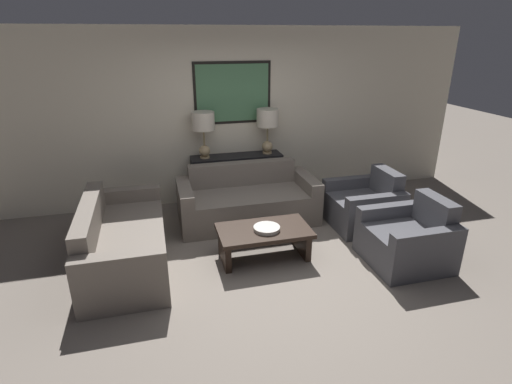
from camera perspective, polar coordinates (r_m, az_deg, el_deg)
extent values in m
plane|color=slate|center=(4.70, 2.75, -10.96)|extent=(20.00, 20.00, 0.00)
cube|color=beige|center=(6.32, -3.38, 10.63)|extent=(7.71, 0.10, 2.65)
cube|color=black|center=(6.21, -3.35, 13.94)|extent=(1.18, 0.01, 0.92)
cube|color=#4C7F56|center=(6.20, -3.34, 13.93)|extent=(1.10, 0.02, 0.84)
cube|color=black|center=(6.32, -2.72, 1.85)|extent=(1.41, 0.36, 0.78)
cylinder|color=tan|center=(6.12, -7.32, 4.98)|extent=(0.14, 0.14, 0.02)
sphere|color=tan|center=(6.09, -7.36, 5.86)|extent=(0.17, 0.17, 0.17)
cylinder|color=#8C7A51|center=(6.04, -7.45, 7.72)|extent=(0.02, 0.02, 0.24)
cylinder|color=beige|center=(5.99, -7.57, 10.04)|extent=(0.34, 0.34, 0.26)
cylinder|color=tan|center=(6.31, 1.61, 5.67)|extent=(0.14, 0.14, 0.02)
sphere|color=tan|center=(6.29, 1.62, 6.52)|extent=(0.17, 0.17, 0.17)
cylinder|color=#8C7A51|center=(6.24, 1.64, 8.33)|extent=(0.02, 0.02, 0.24)
cylinder|color=beige|center=(6.18, 1.67, 10.58)|extent=(0.34, 0.34, 0.26)
cube|color=slate|center=(5.65, -0.95, -2.47)|extent=(1.58, 0.70, 0.44)
cube|color=slate|center=(5.98, -1.97, 0.69)|extent=(1.58, 0.18, 0.78)
cube|color=slate|center=(5.57, -10.01, -2.18)|extent=(0.18, 0.88, 0.62)
cube|color=slate|center=(5.94, 7.11, -0.46)|extent=(0.18, 0.88, 0.62)
cube|color=slate|center=(4.92, -16.97, -7.34)|extent=(0.70, 1.58, 0.44)
cube|color=slate|center=(4.89, -22.37, -6.01)|extent=(0.18, 1.58, 0.78)
cube|color=slate|center=(4.13, -18.63, -12.17)|extent=(0.88, 0.18, 0.62)
cube|color=slate|center=(5.68, -17.79, -2.44)|extent=(0.88, 0.18, 0.62)
cube|color=black|center=(4.75, 1.16, -5.54)|extent=(1.09, 0.62, 0.05)
cube|color=black|center=(4.74, -4.52, -8.27)|extent=(0.07, 0.50, 0.34)
cube|color=black|center=(4.97, 6.52, -6.84)|extent=(0.07, 0.50, 0.34)
cylinder|color=beige|center=(4.70, 1.55, -5.21)|extent=(0.31, 0.31, 0.04)
cube|color=#4C4C51|center=(5.77, 14.07, -2.71)|extent=(0.69, 0.59, 0.43)
cube|color=#4C4C51|center=(5.91, 17.94, -0.61)|extent=(0.18, 0.59, 0.79)
cube|color=#4C4C51|center=(6.07, 13.28, -0.57)|extent=(0.87, 0.14, 0.59)
cube|color=#4C4C51|center=(5.49, 16.74, -3.34)|extent=(0.87, 0.14, 0.59)
cube|color=#4C4C51|center=(4.99, 19.60, -7.36)|extent=(0.69, 0.59, 0.43)
cube|color=#4C4C51|center=(5.16, 23.88, -4.78)|extent=(0.18, 0.59, 0.79)
cube|color=#4C4C51|center=(5.27, 18.37, -4.65)|extent=(0.87, 0.14, 0.59)
cube|color=#4C4C51|center=(4.75, 23.03, -8.31)|extent=(0.87, 0.14, 0.59)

